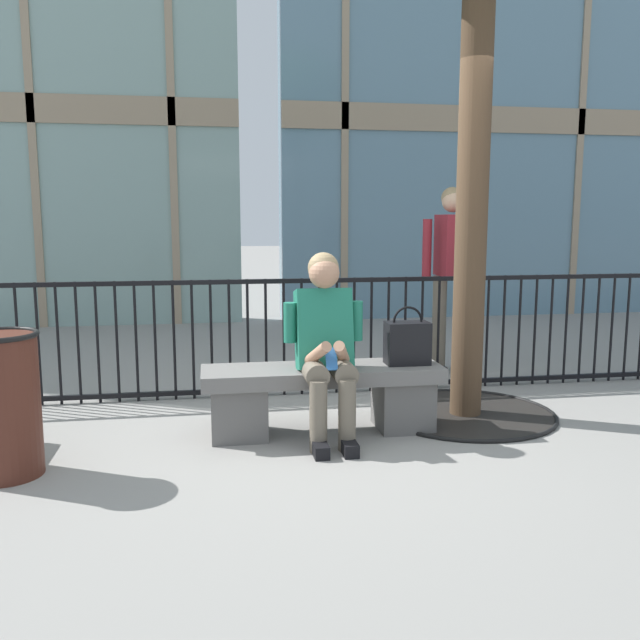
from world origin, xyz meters
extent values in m
plane|color=gray|center=(0.00, 0.00, 0.00)|extent=(60.00, 60.00, 0.00)
cube|color=slate|center=(0.00, 0.00, 0.40)|extent=(1.60, 0.44, 0.10)
cube|color=#605E5B|center=(-0.56, 0.00, 0.17)|extent=(0.36, 0.37, 0.35)
cube|color=#605E5B|center=(0.56, 0.00, 0.17)|extent=(0.36, 0.37, 0.35)
cylinder|color=#6B6051|center=(-0.09, -0.18, 0.47)|extent=(0.15, 0.40, 0.15)
cylinder|color=#6B6051|center=(-0.09, -0.38, 0.23)|extent=(0.11, 0.11, 0.45)
cube|color=black|center=(-0.09, -0.44, 0.04)|extent=(0.09, 0.22, 0.08)
cylinder|color=#6B6051|center=(0.09, -0.18, 0.47)|extent=(0.15, 0.40, 0.15)
cylinder|color=#6B6051|center=(0.09, -0.38, 0.23)|extent=(0.11, 0.11, 0.45)
cube|color=black|center=(0.09, -0.44, 0.04)|extent=(0.09, 0.22, 0.08)
cube|color=#1E7259|center=(0.00, -0.04, 0.71)|extent=(0.36, 0.30, 0.55)
cylinder|color=#1E7259|center=(-0.22, -0.04, 0.76)|extent=(0.08, 0.08, 0.26)
cylinder|color=tan|center=(-0.08, -0.26, 0.59)|extent=(0.16, 0.28, 0.20)
cylinder|color=#1E7259|center=(0.22, -0.04, 0.76)|extent=(0.08, 0.08, 0.26)
cylinder|color=tan|center=(0.08, -0.26, 0.59)|extent=(0.16, 0.28, 0.20)
cube|color=#2D6BB7|center=(0.00, -0.32, 0.57)|extent=(0.07, 0.10, 0.13)
sphere|color=tan|center=(0.00, -0.06, 1.08)|extent=(0.20, 0.20, 0.20)
sphere|color=#997F59|center=(0.00, -0.03, 1.11)|extent=(0.20, 0.20, 0.20)
cube|color=black|center=(0.58, -0.01, 0.59)|extent=(0.29, 0.17, 0.29)
torus|color=black|center=(0.58, -0.01, 0.74)|extent=(0.21, 0.02, 0.21)
cylinder|color=#6B6051|center=(1.38, 1.61, 0.45)|extent=(0.13, 0.13, 0.90)
cube|color=black|center=(1.38, 1.57, 0.03)|extent=(0.09, 0.22, 0.06)
cylinder|color=#6B6051|center=(1.58, 1.61, 0.45)|extent=(0.13, 0.13, 0.90)
cube|color=black|center=(1.58, 1.57, 0.03)|extent=(0.09, 0.22, 0.06)
cube|color=maroon|center=(1.48, 1.61, 1.18)|extent=(0.23, 0.39, 0.56)
cylinder|color=maroon|center=(1.25, 1.61, 1.16)|extent=(0.08, 0.08, 0.52)
cylinder|color=maroon|center=(1.72, 1.61, 1.16)|extent=(0.08, 0.08, 0.52)
sphere|color=#DBAD89|center=(1.48, 1.61, 1.58)|extent=(0.20, 0.20, 0.20)
sphere|color=#997F59|center=(1.48, 1.63, 1.61)|extent=(0.20, 0.20, 0.20)
cube|color=#2D6BB7|center=(1.72, 1.51, 1.23)|extent=(0.07, 0.01, 0.14)
cylinder|color=black|center=(-2.17, 1.00, 0.48)|extent=(0.02, 0.02, 0.95)
cylinder|color=black|center=(-2.03, 1.00, 0.48)|extent=(0.02, 0.02, 0.95)
cylinder|color=black|center=(-1.88, 1.00, 0.48)|extent=(0.02, 0.02, 0.95)
cylinder|color=black|center=(-1.74, 1.00, 0.48)|extent=(0.02, 0.02, 0.95)
cylinder|color=black|center=(-1.59, 1.00, 0.48)|extent=(0.02, 0.02, 0.95)
cylinder|color=black|center=(-1.45, 1.00, 0.48)|extent=(0.02, 0.02, 0.95)
cylinder|color=black|center=(-1.30, 1.00, 0.48)|extent=(0.02, 0.02, 0.95)
cylinder|color=black|center=(-1.16, 1.00, 0.48)|extent=(0.02, 0.02, 0.95)
cylinder|color=black|center=(-1.01, 1.00, 0.48)|extent=(0.02, 0.02, 0.95)
cylinder|color=black|center=(-0.87, 1.00, 0.48)|extent=(0.02, 0.02, 0.95)
cylinder|color=black|center=(-0.72, 1.00, 0.48)|extent=(0.02, 0.02, 0.95)
cylinder|color=black|center=(-0.58, 1.00, 0.48)|extent=(0.02, 0.02, 0.95)
cylinder|color=black|center=(-0.43, 1.00, 0.48)|extent=(0.02, 0.02, 0.95)
cylinder|color=black|center=(-0.29, 1.00, 0.48)|extent=(0.02, 0.02, 0.95)
cylinder|color=black|center=(-0.14, 1.00, 0.48)|extent=(0.02, 0.02, 0.95)
cylinder|color=black|center=(0.00, 1.00, 0.48)|extent=(0.02, 0.02, 0.95)
cylinder|color=black|center=(0.14, 1.00, 0.48)|extent=(0.02, 0.02, 0.95)
cylinder|color=black|center=(0.29, 1.00, 0.48)|extent=(0.02, 0.02, 0.95)
cylinder|color=black|center=(0.43, 1.00, 0.48)|extent=(0.02, 0.02, 0.95)
cylinder|color=black|center=(0.58, 1.00, 0.48)|extent=(0.02, 0.02, 0.95)
cylinder|color=black|center=(0.72, 1.00, 0.48)|extent=(0.02, 0.02, 0.95)
cylinder|color=black|center=(0.87, 1.00, 0.48)|extent=(0.02, 0.02, 0.95)
cylinder|color=black|center=(1.01, 1.00, 0.48)|extent=(0.02, 0.02, 0.95)
cylinder|color=black|center=(1.16, 1.00, 0.48)|extent=(0.02, 0.02, 0.95)
cylinder|color=black|center=(1.30, 1.00, 0.48)|extent=(0.02, 0.02, 0.95)
cylinder|color=black|center=(1.45, 1.00, 0.48)|extent=(0.02, 0.02, 0.95)
cylinder|color=black|center=(1.59, 1.00, 0.48)|extent=(0.02, 0.02, 0.95)
cylinder|color=black|center=(1.74, 1.00, 0.48)|extent=(0.02, 0.02, 0.95)
cylinder|color=black|center=(1.88, 1.00, 0.48)|extent=(0.02, 0.02, 0.95)
cylinder|color=black|center=(2.03, 1.00, 0.48)|extent=(0.02, 0.02, 0.95)
cylinder|color=black|center=(2.17, 1.00, 0.48)|extent=(0.02, 0.02, 0.95)
cylinder|color=black|center=(2.32, 1.00, 0.48)|extent=(0.02, 0.02, 0.95)
cylinder|color=black|center=(2.46, 1.00, 0.48)|extent=(0.02, 0.02, 0.95)
cylinder|color=black|center=(2.61, 1.00, 0.48)|extent=(0.02, 0.02, 0.95)
cylinder|color=black|center=(2.75, 1.00, 0.48)|extent=(0.02, 0.02, 0.95)
cylinder|color=black|center=(2.90, 1.00, 0.48)|extent=(0.02, 0.02, 0.95)
cube|color=black|center=(0.00, 1.00, 0.05)|extent=(7.53, 0.04, 0.04)
cube|color=black|center=(0.00, 1.00, 0.93)|extent=(7.53, 0.04, 0.04)
cylinder|color=black|center=(1.10, 0.23, 0.01)|extent=(1.28, 1.28, 0.01)
torus|color=black|center=(1.10, 0.23, 0.01)|extent=(1.31, 1.31, 0.03)
cylinder|color=#4C3826|center=(1.10, 0.23, 1.70)|extent=(0.22, 0.22, 3.40)
cylinder|color=#4C2319|center=(-1.88, -0.47, 0.40)|extent=(0.40, 0.40, 0.80)
cube|color=slate|center=(4.63, 5.14, 4.50)|extent=(8.69, 0.40, 9.00)
cube|color=gray|center=(4.63, 4.93, 2.80)|extent=(8.69, 0.04, 0.36)
camera|label=1|loc=(-0.74, -4.31, 1.43)|focal=37.73mm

